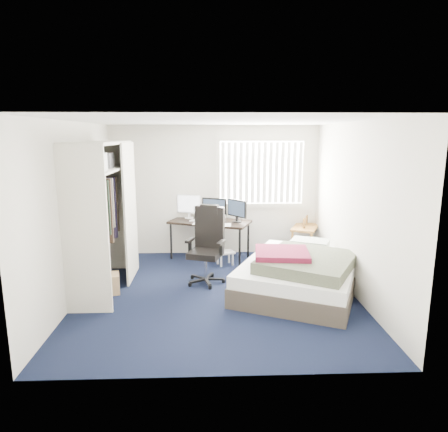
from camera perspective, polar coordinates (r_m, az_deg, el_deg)
ground at (r=6.06m, az=-0.98°, el=-10.93°), size 4.20×4.20×0.00m
room_shell at (r=5.66m, az=-1.03°, el=3.35°), size 4.20×4.20×4.20m
window_assembly at (r=7.74m, az=5.37°, el=6.17°), size 1.72×0.09×1.32m
closet at (r=6.15m, az=-16.86°, el=2.02°), size 0.64×1.84×2.22m
desk at (r=7.52m, az=-1.96°, el=-0.43°), size 1.62×1.17×1.19m
office_chair at (r=6.39m, az=-2.44°, el=-5.27°), size 0.73×0.73×1.23m
footstool at (r=7.24m, az=0.16°, el=-5.51°), size 0.37×0.34×0.25m
nightstand at (r=7.88m, az=11.54°, el=-1.86°), size 0.73×0.96×0.77m
bed at (r=6.14m, az=10.83°, el=-7.92°), size 2.32×2.58×0.69m
pine_box at (r=6.25m, az=-16.49°, el=-9.27°), size 0.44×0.37×0.29m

